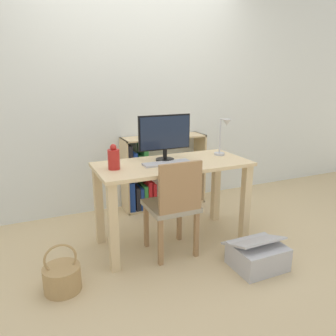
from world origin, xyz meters
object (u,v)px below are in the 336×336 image
object	(u,v)px
keyboard	(167,163)
storage_box	(257,255)
vase	(114,158)
desk_lamp	(224,134)
bookshelf	(149,177)
basket	(62,277)
monitor	(165,134)
chair	(174,204)

from	to	relation	value
keyboard	storage_box	world-z (taller)	keyboard
vase	desk_lamp	size ratio (longest dim) A/B	0.59
bookshelf	basket	xyz separation A→B (m)	(-1.12, -1.19, -0.26)
desk_lamp	bookshelf	size ratio (longest dim) A/B	0.37
bookshelf	storage_box	bearing A→B (deg)	-77.27
monitor	storage_box	xyz separation A→B (m)	(0.47, -0.76, -0.88)
keyboard	basket	distance (m)	1.20
monitor	keyboard	distance (m)	0.26
desk_lamp	vase	bearing A→B (deg)	-179.11
basket	storage_box	world-z (taller)	basket
chair	bookshelf	xyz separation A→B (m)	(0.19, 1.07, -0.10)
vase	monitor	bearing A→B (deg)	10.44
monitor	vase	distance (m)	0.51
chair	bookshelf	distance (m)	1.09
monitor	bookshelf	distance (m)	0.98
vase	basket	distance (m)	0.96
desk_lamp	bookshelf	world-z (taller)	desk_lamp
chair	storage_box	xyz separation A→B (m)	(0.53, -0.44, -0.36)
monitor	storage_box	world-z (taller)	monitor
basket	storage_box	size ratio (longest dim) A/B	0.89
vase	basket	size ratio (longest dim) A/B	0.57
monitor	desk_lamp	distance (m)	0.56
chair	basket	size ratio (longest dim) A/B	2.33
monitor	desk_lamp	world-z (taller)	monitor
chair	monitor	bearing A→B (deg)	84.39
vase	bookshelf	distance (m)	1.14
desk_lamp	bookshelf	bearing A→B (deg)	117.68
monitor	bookshelf	world-z (taller)	monitor
bookshelf	monitor	bearing A→B (deg)	-99.73
desk_lamp	basket	bearing A→B (deg)	-166.74
bookshelf	storage_box	distance (m)	1.57
keyboard	vase	xyz separation A→B (m)	(-0.45, 0.03, 0.08)
vase	basket	xyz separation A→B (m)	(-0.50, -0.35, -0.74)
keyboard	chair	distance (m)	0.36
basket	storage_box	xyz separation A→B (m)	(1.46, -0.32, 0.00)
bookshelf	basket	bearing A→B (deg)	-133.23
chair	basket	world-z (taller)	chair
storage_box	basket	bearing A→B (deg)	167.48
keyboard	bookshelf	distance (m)	0.97
storage_box	vase	bearing A→B (deg)	144.89
vase	basket	bearing A→B (deg)	-145.23
desk_lamp	storage_box	xyz separation A→B (m)	(-0.09, -0.69, -0.86)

